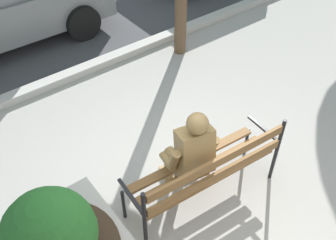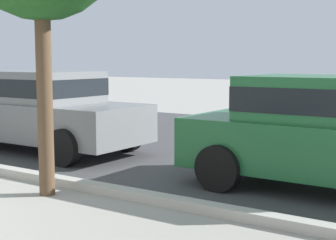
{
  "view_description": "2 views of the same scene",
  "coord_description": "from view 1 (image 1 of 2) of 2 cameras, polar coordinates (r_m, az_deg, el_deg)",
  "views": [
    {
      "loc": [
        -1.81,
        -2.1,
        3.77
      ],
      "look_at": [
        0.19,
        0.5,
        0.75
      ],
      "focal_mm": 41.69,
      "sensor_mm": 36.0,
      "label": 1
    },
    {
      "loc": [
        6.89,
        -2.1,
        1.77
      ],
      "look_at": [
        2.34,
        4.7,
        0.8
      ],
      "focal_mm": 54.02,
      "sensor_mm": 36.0,
      "label": 2
    }
  ],
  "objects": [
    {
      "name": "bronze_statue_seated",
      "position": [
        4.19,
        3.08,
        -5.1
      ],
      "size": [
        0.75,
        0.8,
        1.37
      ],
      "color": "olive",
      "rests_on": "ground"
    },
    {
      "name": "ground_plane",
      "position": [
        4.67,
        1.94,
        -11.05
      ],
      "size": [
        80.0,
        80.0,
        0.0
      ],
      "primitive_type": "plane",
      "color": "#9E9B93"
    },
    {
      "name": "curb_stone",
      "position": [
        6.48,
        -14.47,
        6.27
      ],
      "size": [
        60.0,
        0.2,
        0.12
      ],
      "primitive_type": "cube",
      "color": "#B2AFA8",
      "rests_on": "ground"
    },
    {
      "name": "park_bench",
      "position": [
        4.23,
        5.81,
        -7.29
      ],
      "size": [
        1.83,
        0.67,
        0.95
      ],
      "color": "brown",
      "rests_on": "ground"
    }
  ]
}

